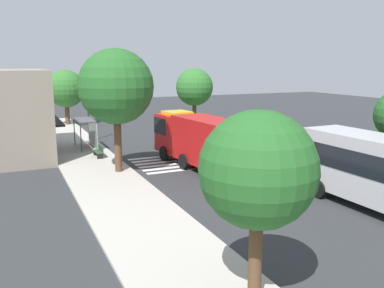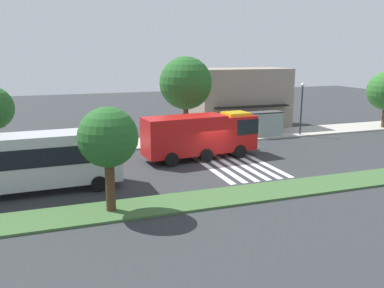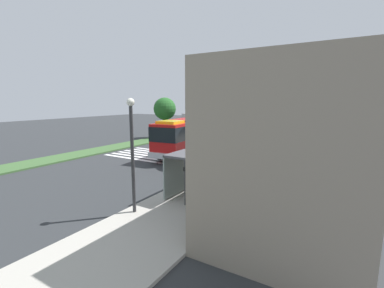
{
  "view_description": "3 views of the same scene",
  "coord_description": "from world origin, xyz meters",
  "px_view_note": "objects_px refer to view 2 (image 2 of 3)",
  "views": [
    {
      "loc": [
        -26.44,
        13.79,
        7.22
      ],
      "look_at": [
        0.74,
        1.43,
        1.38
      ],
      "focal_mm": 38.35,
      "sensor_mm": 36.0,
      "label": 1
    },
    {
      "loc": [
        -12.33,
        -28.92,
        8.58
      ],
      "look_at": [
        -1.77,
        0.78,
        1.46
      ],
      "focal_mm": 38.07,
      "sensor_mm": 36.0,
      "label": 2
    },
    {
      "loc": [
        21.23,
        15.33,
        5.41
      ],
      "look_at": [
        -1.0,
        1.96,
        1.11
      ],
      "focal_mm": 24.66,
      "sensor_mm": 36.0,
      "label": 3
    }
  ],
  "objects_px": {
    "transit_bus": "(36,158)",
    "sidewalk_tree_west": "(186,83)",
    "bench_near_shelter": "(231,134)",
    "median_tree_west": "(108,138)",
    "bus_stop_shelter": "(267,119)",
    "fire_truck": "(204,134)",
    "street_lamp": "(302,104)"
  },
  "relations": [
    {
      "from": "street_lamp",
      "to": "transit_bus",
      "type": "bearing_deg",
      "value": -159.49
    },
    {
      "from": "transit_bus",
      "to": "median_tree_west",
      "type": "distance_m",
      "value": 6.52
    },
    {
      "from": "median_tree_west",
      "to": "transit_bus",
      "type": "bearing_deg",
      "value": 127.62
    },
    {
      "from": "transit_bus",
      "to": "bus_stop_shelter",
      "type": "distance_m",
      "value": 24.34
    },
    {
      "from": "bus_stop_shelter",
      "to": "bench_near_shelter",
      "type": "xyz_separation_m",
      "value": [
        -4.0,
        0.03,
        -1.3
      ]
    },
    {
      "from": "bus_stop_shelter",
      "to": "sidewalk_tree_west",
      "type": "xyz_separation_m",
      "value": [
        -8.88,
        -0.27,
        3.87
      ]
    },
    {
      "from": "transit_bus",
      "to": "sidewalk_tree_west",
      "type": "height_order",
      "value": "sidewalk_tree_west"
    },
    {
      "from": "bench_near_shelter",
      "to": "median_tree_west",
      "type": "height_order",
      "value": "median_tree_west"
    },
    {
      "from": "fire_truck",
      "to": "sidewalk_tree_west",
      "type": "distance_m",
      "value": 6.75
    },
    {
      "from": "fire_truck",
      "to": "transit_bus",
      "type": "relative_size",
      "value": 0.96
    },
    {
      "from": "median_tree_west",
      "to": "street_lamp",
      "type": "bearing_deg",
      "value": 33.56
    },
    {
      "from": "bench_near_shelter",
      "to": "median_tree_west",
      "type": "bearing_deg",
      "value": -133.13
    },
    {
      "from": "transit_bus",
      "to": "street_lamp",
      "type": "distance_m",
      "value": 27.47
    },
    {
      "from": "sidewalk_tree_west",
      "to": "bench_near_shelter",
      "type": "bearing_deg",
      "value": 3.45
    },
    {
      "from": "transit_bus",
      "to": "bus_stop_shelter",
      "type": "xyz_separation_m",
      "value": [
        22.06,
        10.28,
        -0.3
      ]
    },
    {
      "from": "transit_bus",
      "to": "bench_near_shelter",
      "type": "bearing_deg",
      "value": -151.76
    },
    {
      "from": "transit_bus",
      "to": "sidewalk_tree_west",
      "type": "distance_m",
      "value": 16.93
    },
    {
      "from": "sidewalk_tree_west",
      "to": "median_tree_west",
      "type": "height_order",
      "value": "sidewalk_tree_west"
    },
    {
      "from": "street_lamp",
      "to": "sidewalk_tree_west",
      "type": "bearing_deg",
      "value": 178.17
    },
    {
      "from": "fire_truck",
      "to": "bench_near_shelter",
      "type": "relative_size",
      "value": 6.18
    },
    {
      "from": "bench_near_shelter",
      "to": "sidewalk_tree_west",
      "type": "relative_size",
      "value": 0.2
    },
    {
      "from": "sidewalk_tree_west",
      "to": "median_tree_west",
      "type": "xyz_separation_m",
      "value": [
        -9.38,
        -14.93,
        -1.6
      ]
    },
    {
      "from": "transit_bus",
      "to": "bus_stop_shelter",
      "type": "relative_size",
      "value": 2.94
    },
    {
      "from": "fire_truck",
      "to": "bench_near_shelter",
      "type": "height_order",
      "value": "fire_truck"
    },
    {
      "from": "transit_bus",
      "to": "median_tree_west",
      "type": "relative_size",
      "value": 1.81
    },
    {
      "from": "transit_bus",
      "to": "bench_near_shelter",
      "type": "xyz_separation_m",
      "value": [
        18.06,
        10.31,
        -1.59
      ]
    },
    {
      "from": "fire_truck",
      "to": "median_tree_west",
      "type": "xyz_separation_m",
      "value": [
        -9.01,
        -9.3,
        2.1
      ]
    },
    {
      "from": "transit_bus",
      "to": "median_tree_west",
      "type": "height_order",
      "value": "median_tree_west"
    },
    {
      "from": "bench_near_shelter",
      "to": "median_tree_west",
      "type": "xyz_separation_m",
      "value": [
        -14.27,
        -15.23,
        3.57
      ]
    },
    {
      "from": "transit_bus",
      "to": "street_lamp",
      "type": "height_order",
      "value": "street_lamp"
    },
    {
      "from": "bench_near_shelter",
      "to": "sidewalk_tree_west",
      "type": "distance_m",
      "value": 7.12
    },
    {
      "from": "transit_bus",
      "to": "median_tree_west",
      "type": "xyz_separation_m",
      "value": [
        3.79,
        -4.92,
        1.98
      ]
    }
  ]
}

